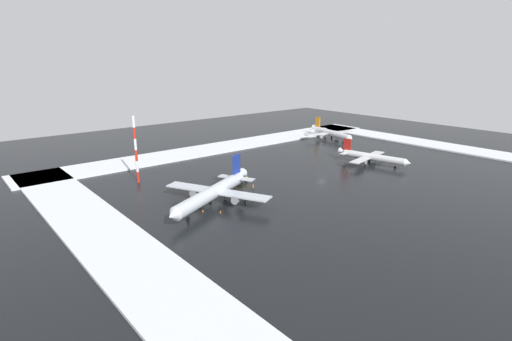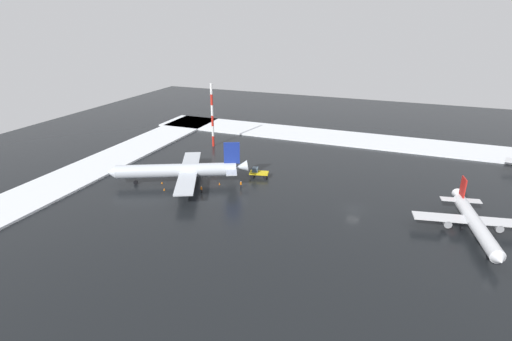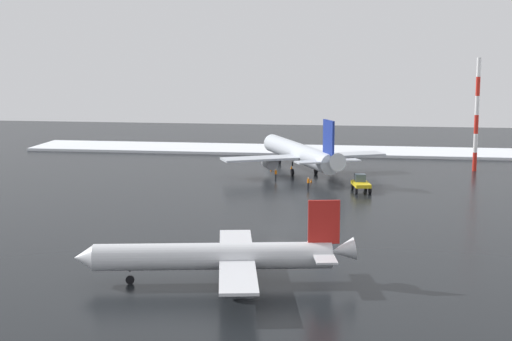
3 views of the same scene
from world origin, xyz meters
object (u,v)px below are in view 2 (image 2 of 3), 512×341
Objects in this scene: ground_crew_mid_apron at (201,189)px; ground_crew_beside_wing at (241,184)px; pushback_tug at (258,172)px; airplane_distant_tail at (475,223)px; traffic_cone_mid_line at (164,189)px; traffic_cone_near_nose at (162,182)px; antenna_mast at (212,116)px; airplane_foreground_jet at (180,170)px; traffic_cone_wingtip_side at (219,184)px.

ground_crew_beside_wing is at bearing 135.09° from ground_crew_mid_apron.
ground_crew_mid_apron is (8.50, 13.43, -0.31)m from pushback_tug.
traffic_cone_mid_line is at bearing -97.54° from airplane_distant_tail.
pushback_tug is 2.89× the size of ground_crew_beside_wing.
airplane_distant_tail is 45.46× the size of traffic_cone_near_nose.
traffic_cone_near_nose is at bearing 19.91° from pushback_tug.
ground_crew_beside_wing is 34.62m from antenna_mast.
antenna_mast is at bearing -82.09° from traffic_cone_mid_line.
airplane_distant_tail is at bearing 153.17° from airplane_foreground_jet.
pushback_tug is (46.47, -11.81, -1.18)m from airplane_distant_tail.
traffic_cone_mid_line is at bearing 30.29° from pushback_tug.
pushback_tug is at bearing 154.42° from ground_crew_mid_apron.
pushback_tug is 10.33m from traffic_cone_wingtip_side.
airplane_distant_tail is 47.97m from pushback_tug.
pushback_tug is at bearing -131.49° from traffic_cone_wingtip_side.
airplane_distant_tail is at bearing -176.89° from traffic_cone_mid_line.
pushback_tug is 0.26× the size of antenna_mast.
pushback_tug is 8.99× the size of traffic_cone_near_nose.
airplane_distant_tail reaches higher than traffic_cone_near_nose.
traffic_cone_wingtip_side is (5.54, -0.01, -0.70)m from ground_crew_beside_wing.
pushback_tug is 8.99× the size of traffic_cone_mid_line.
traffic_cone_near_nose is at bearing -90.04° from ground_crew_mid_apron.
traffic_cone_near_nose is (66.34, 0.26, -2.19)m from airplane_distant_tail.
airplane_foreground_jet is at bearing -155.95° from traffic_cone_near_nose.
antenna_mast is at bearing -52.00° from pushback_tug.
traffic_cone_wingtip_side is (-15.07, 26.46, -9.24)m from antenna_mast.
ground_crew_beside_wing is at bearing 179.89° from traffic_cone_wingtip_side.
ground_crew_mid_apron is 3.11× the size of traffic_cone_mid_line.
pushback_tug is at bearing -138.32° from traffic_cone_mid_line.
ground_crew_mid_apron is at bearing 73.60° from traffic_cone_wingtip_side.
pushback_tug is 22.98m from traffic_cone_mid_line.
airplane_foreground_jet is 5.39m from traffic_cone_near_nose.
pushback_tug reaches higher than ground_crew_beside_wing.
antenna_mast is at bearing -60.34° from traffic_cone_wingtip_side.
traffic_cone_near_nose is 1.00× the size of traffic_cone_wingtip_side.
ground_crew_beside_wing is 3.11× the size of traffic_cone_wingtip_side.
airplane_foreground_jet is 6.01m from traffic_cone_mid_line.
antenna_mast is 34.58× the size of traffic_cone_mid_line.
airplane_distant_tail is 1.31× the size of antenna_mast.
traffic_cone_mid_line is (15.88, 7.56, -0.70)m from ground_crew_beside_wing.
airplane_foreground_jet is at bearing -105.33° from traffic_cone_mid_line.
traffic_cone_near_nose is (18.60, 4.37, -0.70)m from ground_crew_beside_wing.
airplane_distant_tail is at bearing 155.90° from antenna_mast.
ground_crew_mid_apron is at bearing -168.00° from traffic_cone_mid_line.
airplane_foreground_jet is 18.92m from pushback_tug.
traffic_cone_near_nose is (4.09, 1.83, -3.00)m from airplane_foreground_jet.
traffic_cone_wingtip_side is (-8.96, -2.55, -3.00)m from airplane_foreground_jet.
traffic_cone_wingtip_side is at bearing -161.47° from traffic_cone_near_nose.
ground_crew_beside_wing is (-7.23, -5.72, 0.00)m from ground_crew_mid_apron.
pushback_tug reaches higher than traffic_cone_wingtip_side.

